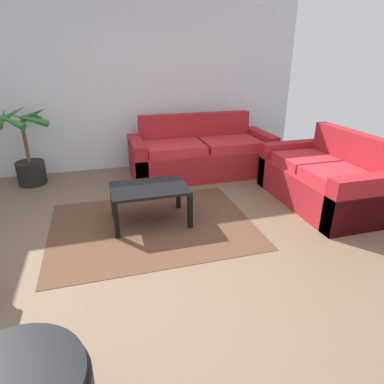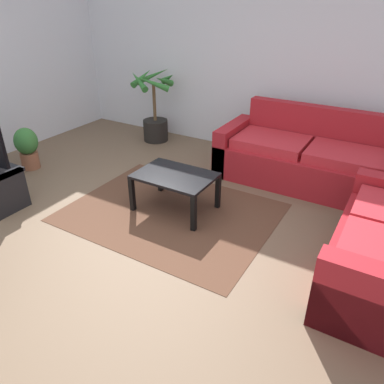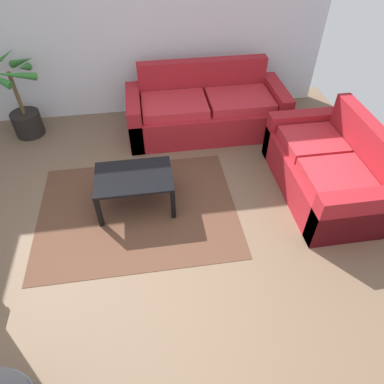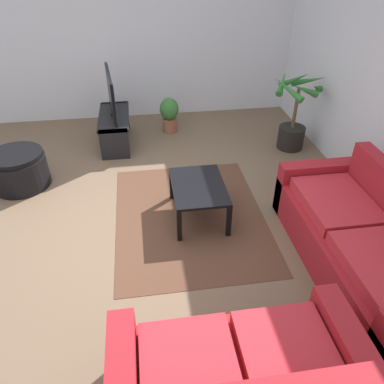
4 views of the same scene
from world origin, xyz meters
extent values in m
plane|color=brown|center=(0.00, 0.00, 0.00)|extent=(6.60, 6.60, 0.00)
cube|color=silver|center=(0.00, 3.00, 1.35)|extent=(6.00, 0.06, 2.70)
cube|color=maroon|center=(1.14, 2.25, 0.21)|extent=(2.18, 0.90, 0.42)
cube|color=maroon|center=(1.14, 2.62, 0.66)|extent=(1.82, 0.16, 0.48)
cube|color=maroon|center=(0.14, 2.25, 0.31)|extent=(0.18, 0.90, 0.62)
cube|color=maroon|center=(2.14, 2.25, 0.31)|extent=(0.18, 0.90, 0.62)
cube|color=#B8272F|center=(0.69, 2.20, 0.48)|extent=(0.87, 0.66, 0.12)
cube|color=#B8272F|center=(1.60, 2.20, 0.48)|extent=(0.87, 0.66, 0.12)
cube|color=maroon|center=(2.25, 0.80, 0.21)|extent=(0.90, 1.65, 0.42)
cube|color=maroon|center=(2.62, 0.80, 0.66)|extent=(0.16, 1.29, 0.48)
cube|color=maroon|center=(2.25, 0.06, 0.31)|extent=(0.90, 0.18, 0.62)
cube|color=maroon|center=(2.25, 1.53, 0.31)|extent=(0.90, 0.18, 0.62)
cube|color=#B8272F|center=(2.20, 0.48, 0.48)|extent=(0.66, 0.60, 0.12)
cube|color=#B8272F|center=(2.20, 1.12, 0.48)|extent=(0.66, 0.60, 0.12)
cube|color=black|center=(0.09, 0.88, 0.41)|extent=(0.83, 0.58, 0.03)
cube|color=black|center=(-0.30, 0.62, 0.20)|extent=(0.05, 0.05, 0.40)
cube|color=black|center=(0.49, 0.62, 0.20)|extent=(0.05, 0.05, 0.40)
cube|color=black|center=(-0.30, 1.15, 0.20)|extent=(0.05, 0.05, 0.40)
cube|color=black|center=(0.49, 1.15, 0.20)|extent=(0.05, 0.05, 0.40)
cube|color=#513323|center=(0.09, 0.78, 0.00)|extent=(2.20, 1.70, 0.01)
cylinder|color=black|center=(-1.37, 2.55, 0.17)|extent=(0.39, 0.39, 0.34)
cylinder|color=brown|center=(-1.37, 2.55, 0.63)|extent=(0.05, 0.05, 0.59)
cone|color=#2C712C|center=(-1.17, 2.54, 0.98)|extent=(0.11, 0.41, 0.24)
cone|color=#2C712C|center=(-1.23, 2.74, 0.98)|extent=(0.45, 0.37, 0.27)
cone|color=#2C712C|center=(-1.24, 2.33, 0.98)|extent=(0.49, 0.36, 0.28)
camera|label=1|loc=(-0.39, -2.47, 1.77)|focal=30.85mm
camera|label=2|loc=(2.08, -2.08, 2.14)|focal=34.52mm
camera|label=3|loc=(0.30, -2.00, 2.87)|focal=32.65mm
camera|label=4|loc=(3.47, 0.31, 2.71)|focal=34.72mm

